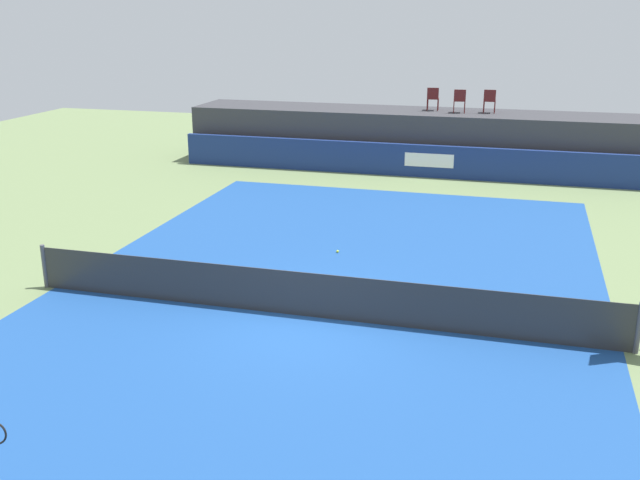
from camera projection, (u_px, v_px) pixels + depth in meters
ground_plane at (345, 268)px, 17.68m from camera, size 48.00×48.00×0.00m
court_inner at (310, 316)px, 14.93m from camera, size 12.00×22.00×0.00m
sponsor_wall at (411, 160)px, 27.14m from camera, size 18.00×0.22×1.20m
spectator_platform at (419, 139)px, 28.64m from camera, size 18.00×2.80×2.20m
spectator_chair_far_left at (433, 98)px, 28.20m from camera, size 0.46×0.46×0.89m
spectator_chair_left at (460, 100)px, 27.57m from camera, size 0.48×0.48×0.89m
spectator_chair_center at (490, 100)px, 27.52m from camera, size 0.44×0.44×0.89m
tennis_net at (310, 295)px, 14.78m from camera, size 12.40×0.02×0.95m
net_post_near at (45, 266)px, 16.35m from camera, size 0.10×0.10×1.00m
net_post_far at (639, 328)px, 13.20m from camera, size 0.10×0.10×1.00m
tennis_ball at (338, 251)px, 18.79m from camera, size 0.07×0.07×0.07m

